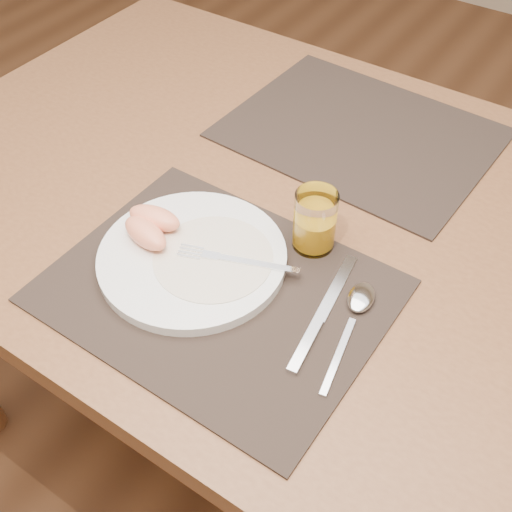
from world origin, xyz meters
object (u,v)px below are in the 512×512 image
object	(u,v)px
placemat_far	(360,133)
spoon	(358,305)
plate	(192,258)
fork	(227,259)
placemat_near	(218,291)
juice_glass	(315,223)
knife	(319,320)
table	(302,243)

from	to	relation	value
placemat_far	spoon	xyz separation A→B (m)	(0.19, -0.36, 0.01)
plate	fork	size ratio (longest dim) A/B	1.59
placemat_near	juice_glass	bearing A→B (deg)	67.24
knife	juice_glass	distance (m)	0.15
placemat_near	placemat_far	size ratio (longest dim) A/B	1.00
placemat_near	juice_glass	distance (m)	0.17
placemat_near	juice_glass	size ratio (longest dim) A/B	4.81
table	fork	distance (m)	0.21
fork	knife	size ratio (longest dim) A/B	0.77
spoon	juice_glass	xyz separation A→B (m)	(-0.11, 0.07, 0.04)
placemat_near	knife	xyz separation A→B (m)	(0.14, 0.03, 0.00)
placemat_near	spoon	distance (m)	0.19
juice_glass	knife	bearing A→B (deg)	-56.40
placemat_near	spoon	xyz separation A→B (m)	(0.18, 0.08, 0.01)
placemat_far	juice_glass	distance (m)	0.30
placemat_far	plate	world-z (taller)	plate
plate	knife	bearing A→B (deg)	1.94
plate	placemat_far	bearing A→B (deg)	83.02
knife	spoon	bearing A→B (deg)	56.84
placemat_far	knife	distance (m)	0.44
knife	spoon	size ratio (longest dim) A/B	1.15
juice_glass	placemat_far	bearing A→B (deg)	104.29
placemat_near	placemat_far	distance (m)	0.44
fork	juice_glass	xyz separation A→B (m)	(0.08, 0.11, 0.02)
placemat_near	fork	xyz separation A→B (m)	(-0.01, 0.04, 0.02)
fork	juice_glass	size ratio (longest dim) A/B	1.81
spoon	knife	bearing A→B (deg)	-123.16
table	plate	bearing A→B (deg)	-109.52
table	plate	distance (m)	0.23
plate	juice_glass	world-z (taller)	juice_glass
knife	spoon	distance (m)	0.06
placemat_near	knife	distance (m)	0.15
plate	spoon	xyz separation A→B (m)	(0.24, 0.06, -0.00)
knife	juice_glass	bearing A→B (deg)	123.60
fork	spoon	bearing A→B (deg)	11.06
fork	juice_glass	world-z (taller)	juice_glass
placemat_far	placemat_near	bearing A→B (deg)	-88.64
plate	placemat_near	bearing A→B (deg)	-20.61
juice_glass	plate	bearing A→B (deg)	-134.34
placemat_near	table	bearing A→B (deg)	87.83
plate	fork	xyz separation A→B (m)	(0.05, 0.02, 0.01)
placemat_near	plate	size ratio (longest dim) A/B	1.67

